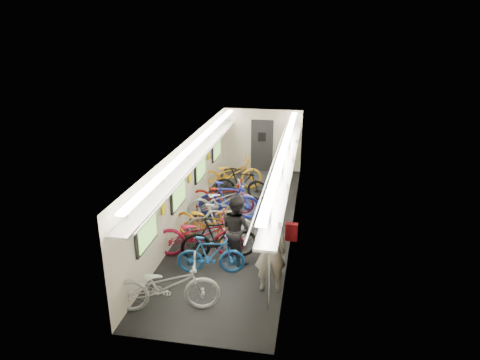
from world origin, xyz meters
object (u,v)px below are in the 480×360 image
at_px(bicycle_1, 211,255).
at_px(passenger_near, 270,252).
at_px(passenger_mid, 236,229).
at_px(backpack, 291,232).
at_px(bicycle_0, 166,285).

relative_size(bicycle_1, passenger_near, 0.85).
bearing_deg(passenger_near, passenger_mid, -57.37).
bearing_deg(passenger_near, backpack, -152.92).
height_order(bicycle_1, passenger_near, passenger_near).
bearing_deg(bicycle_0, bicycle_1, -34.10).
xyz_separation_m(bicycle_1, backpack, (1.79, -0.14, 0.81)).
bearing_deg(bicycle_1, backpack, -104.79).
relative_size(bicycle_0, passenger_near, 1.17).
xyz_separation_m(bicycle_0, passenger_near, (1.93, 1.04, 0.35)).
distance_m(passenger_near, backpack, 0.62).
height_order(bicycle_1, backpack, backpack).
distance_m(passenger_near, passenger_mid, 1.43).
bearing_deg(bicycle_0, backpack, -74.19).
xyz_separation_m(passenger_mid, backpack, (1.33, -0.81, 0.44)).
distance_m(passenger_mid, backpack, 1.62).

